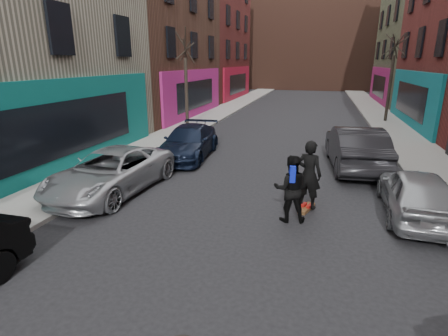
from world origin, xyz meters
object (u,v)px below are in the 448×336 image
Objects in this scene: parked_right_far at (416,193)px; pedestrian at (290,188)px; tree_left_far at (186,74)px; skateboarder at (309,174)px; tree_right_far at (392,70)px; parked_left_far at (111,172)px; parked_left_end at (189,142)px; parked_right_end at (355,147)px; skateboard at (306,208)px.

parked_right_far is 2.21× the size of pedestrian.
tree_left_far reaches higher than skateboarder.
tree_left_far is 13.78m from tree_right_far.
parked_left_far is (1.60, -10.96, -2.69)m from tree_left_far.
parked_left_end is 0.93× the size of parked_right_end.
tree_right_far is at bearing -117.50° from pedestrian.
tree_left_far is at bearing 102.45° from parked_left_far.
skateboarder is at bearing 5.69° from parked_left_far.
tree_right_far is 1.37× the size of parked_left_far.
skateboarder is at bearing 9.38° from parked_right_far.
tree_right_far is 3.50× the size of skateboarder.
parked_right_end is 5.03m from skateboarder.
parked_right_end is 6.37× the size of skateboard.
skateboard is at bearing 65.93° from parked_right_end.
parked_right_far is at bearing -44.51° from tree_left_far.
parked_right_far is 2.89m from skateboarder.
pedestrian reaches higher than parked_right_far.
skateboarder is (-1.62, -4.75, 0.23)m from parked_right_end.
parked_left_end is (0.86, 4.72, -0.00)m from parked_left_far.
tree_right_far reaches higher than skateboarder.
pedestrian is at bearing 64.52° from parked_right_end.
parked_left_far is 4.80m from parked_left_end.
skateboard is (-2.84, -0.35, -0.63)m from parked_right_far.
parked_left_end is 5.91× the size of skateboard.
parked_left_far is at bearing -17.98° from pedestrian.
parked_right_end reaches higher than parked_left_end.
skateboard is (-4.62, -16.79, -3.48)m from tree_right_far.
tree_right_far is at bearing -86.05° from skateboarder.
parked_left_far is at bearing 5.57° from parked_right_far.
tree_left_far reaches higher than parked_right_end.
tree_left_far reaches higher than parked_left_end.
tree_left_far is 13.72m from skateboard.
parked_left_end is at bearing 83.78° from parked_left_far.
tree_right_far is at bearing -93.91° from parked_right_far.
tree_right_far is 1.71× the size of parked_right_far.
parked_left_far is at bearing 27.01° from parked_right_end.
skateboard is 0.41× the size of skateboarder.
tree_left_far reaches higher than parked_right_far.
tree_right_far is 18.51m from pedestrian.
parked_right_far is (-1.78, -16.44, -2.85)m from tree_right_far.
tree_left_far is 13.96m from pedestrian.
skateboarder is at bearing -105.39° from tree_right_far.
tree_left_far is 13.50m from skateboarder.
parked_right_far is at bearing 100.29° from parked_right_end.
tree_right_far is 16.78m from parked_right_far.
pedestrian is at bearing -2.35° from parked_left_far.
pedestrian is at bearing -57.70° from tree_left_far.
tree_right_far is 16.02m from parked_left_end.
parked_right_far is at bearing -96.17° from tree_right_far.
skateboard is (5.31, -4.56, -0.64)m from parked_left_end.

